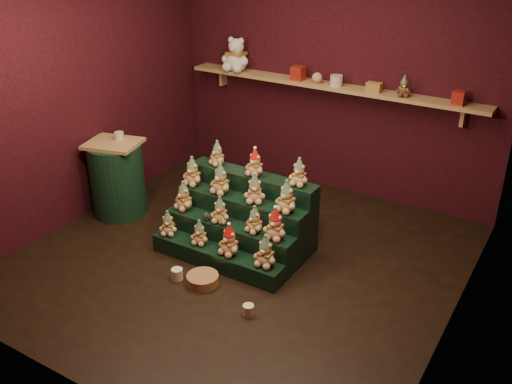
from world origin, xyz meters
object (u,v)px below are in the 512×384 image
Objects in this scene: wicker_basket at (203,280)px; brown_bear at (404,86)px; snow_globe_c at (269,236)px; mini_christmas_tree at (174,230)px; mug_right at (248,310)px; riser_tier_front at (216,258)px; side_table at (117,178)px; white_bear at (236,50)px; mug_left at (177,274)px; snow_globe_b at (223,221)px; snow_globe_a at (206,216)px.

wicker_basket is 1.37× the size of brown_bear.
snow_globe_c is 0.27× the size of mini_christmas_tree.
riser_tier_front is at bearing 144.33° from mug_right.
snow_globe_c is 0.40× the size of brown_bear.
mini_christmas_tree is at bearing -27.18° from side_table.
snow_globe_c is 2.21m from brown_bear.
brown_bear is at bearing -1.99° from white_bear.
riser_tier_front is 0.42m from mug_left.
brown_bear is (1.02, 1.89, 1.02)m from snow_globe_b.
snow_globe_a is at bearing 4.24° from mini_christmas_tree.
snow_globe_a is 0.96× the size of snow_globe_b.
side_table is at bearing -171.53° from brown_bear.
brown_bear is (0.52, 1.89, 1.02)m from snow_globe_c.
snow_globe_a is 1.01× the size of snow_globe_c.
mug_left is (-0.16, -0.53, -0.35)m from snow_globe_b.
snow_globe_a is 2.39m from white_bear.
riser_tier_front is at bearing -35.79° from snow_globe_a.
side_table is 1.60m from mug_left.
brown_bear reaches higher than snow_globe_b.
mug_right is at bearing -43.00° from snow_globe_b.
wicker_basket is (0.06, -0.31, -0.04)m from riser_tier_front.
snow_globe_b is (-0.02, 0.16, 0.32)m from riser_tier_front.
snow_globe_b is 0.94× the size of mug_right.
mini_christmas_tree is at bearing 154.64° from mug_right.
side_table is 3.25m from brown_bear.
snow_globe_b is at bearing 0.00° from snow_globe_a.
snow_globe_c is 2.06m from side_table.
brown_bear is (0.34, 2.53, 1.38)m from mug_right.
white_bear reaches higher than snow_globe_b.
mini_christmas_tree is 2.44m from white_bear.
wicker_basket is (1.63, -0.65, -0.38)m from side_table.
white_bear is (-1.59, 1.89, 1.17)m from snow_globe_c.
brown_bear is (0.94, 2.36, 1.38)m from wicker_basket.
mini_christmas_tree is at bearing -77.91° from white_bear.
snow_globe_a is 2.48m from brown_bear.
mug_right is at bearing -35.70° from snow_globe_a.
mini_christmas_tree is 0.82m from wicker_basket.
white_bear is (0.47, 1.72, 1.15)m from side_table.
white_bear is at bearing 154.70° from brown_bear.
side_table is at bearing 160.04° from mug_right.
snow_globe_a reaches higher than mug_right.
wicker_basket is 2.89m from brown_bear.
mug_right is (1.27, -0.60, -0.11)m from mini_christmas_tree.
wicker_basket is 3.04m from white_bear.
snow_globe_b reaches higher than snow_globe_a.
snow_globe_a is 0.80× the size of mug_left.
white_bear is (-0.92, 2.43, 1.52)m from mug_left.
white_bear reaches higher than mug_left.
brown_bear is at bearing 63.94° from riser_tier_front.
white_bear is at bearing 124.82° from mug_right.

